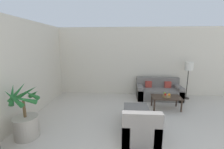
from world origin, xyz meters
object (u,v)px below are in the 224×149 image
(sofa_loveseat, at_px, (158,92))
(fruit_bowl, at_px, (167,96))
(apple_green, at_px, (165,93))
(armchair, at_px, (140,129))
(apple_red, at_px, (165,94))
(orange_fruit, at_px, (169,95))
(ottoman, at_px, (136,114))
(potted_palm, at_px, (26,120))
(floor_lamp, at_px, (189,68))
(coffee_table, at_px, (166,98))

(sofa_loveseat, relative_size, fruit_bowl, 6.40)
(apple_green, relative_size, armchair, 0.10)
(apple_red, bearing_deg, orange_fruit, -1.82)
(ottoman, bearing_deg, potted_palm, -160.80)
(fruit_bowl, height_order, orange_fruit, orange_fruit)
(floor_lamp, height_order, armchair, floor_lamp)
(potted_palm, xyz_separation_m, orange_fruit, (3.59, 1.70, 0.10))
(floor_lamp, distance_m, ottoman, 2.96)
(fruit_bowl, bearing_deg, coffee_table, 131.55)
(coffee_table, xyz_separation_m, orange_fruit, (0.07, -0.06, 0.15))
(potted_palm, bearing_deg, apple_red, 26.11)
(sofa_loveseat, relative_size, ottoman, 2.58)
(apple_red, distance_m, orange_fruit, 0.12)
(apple_green, bearing_deg, floor_lamp, 41.40)
(fruit_bowl, xyz_separation_m, ottoman, (-1.04, -0.88, -0.22))
(armchair, xyz_separation_m, ottoman, (-0.01, 0.80, -0.04))
(floor_lamp, relative_size, ottoman, 2.21)
(coffee_table, bearing_deg, fruit_bowl, -48.45)
(potted_palm, distance_m, sofa_loveseat, 4.42)
(potted_palm, height_order, apple_red, potted_palm)
(potted_palm, xyz_separation_m, apple_red, (3.47, 1.70, 0.09))
(armchair, distance_m, ottoman, 0.80)
(potted_palm, distance_m, armchair, 2.51)
(armchair, relative_size, ottoman, 1.24)
(sofa_loveseat, xyz_separation_m, ottoman, (-1.01, -1.83, -0.06))
(fruit_bowl, relative_size, armchair, 0.32)
(potted_palm, distance_m, floor_lamp, 5.38)
(ottoman, bearing_deg, apple_green, 43.56)
(potted_palm, height_order, armchair, potted_palm)
(coffee_table, height_order, fruit_bowl, fruit_bowl)
(sofa_loveseat, height_order, orange_fruit, sofa_loveseat)
(armchair, bearing_deg, sofa_loveseat, 69.28)
(apple_green, bearing_deg, fruit_bowl, -53.77)
(floor_lamp, bearing_deg, apple_red, -135.79)
(potted_palm, distance_m, apple_red, 3.86)
(sofa_loveseat, bearing_deg, coffee_table, -88.65)
(floor_lamp, height_order, apple_red, floor_lamp)
(sofa_loveseat, height_order, coffee_table, sofa_loveseat)
(armchair, bearing_deg, fruit_bowl, 58.62)
(orange_fruit, bearing_deg, ottoman, -142.94)
(coffee_table, relative_size, orange_fruit, 11.72)
(apple_red, xyz_separation_m, apple_green, (0.01, 0.11, 0.00))
(potted_palm, xyz_separation_m, ottoman, (2.49, 0.87, -0.19))
(apple_green, height_order, ottoman, apple_green)
(potted_palm, height_order, ottoman, potted_palm)
(sofa_loveseat, height_order, apple_green, sofa_loveseat)
(fruit_bowl, bearing_deg, sofa_loveseat, 91.78)
(apple_red, distance_m, apple_green, 0.11)
(apple_red, relative_size, armchair, 0.09)
(sofa_loveseat, height_order, floor_lamp, floor_lamp)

